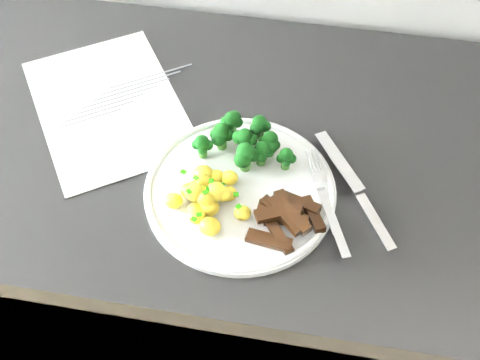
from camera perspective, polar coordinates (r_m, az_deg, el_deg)
The scene contains 8 objects.
counter at distance 1.26m, azimuth -2.47°, elevation -9.05°, with size 2.30×0.57×0.86m.
recipe_paper at distance 0.97m, azimuth -12.31°, elevation 6.89°, with size 0.34×0.36×0.00m.
plate at distance 0.84m, azimuth 0.00°, elevation -0.93°, with size 0.27×0.27×0.02m.
broccoli at distance 0.85m, azimuth 0.49°, elevation 3.72°, with size 0.15×0.09×0.05m.
potatoes at distance 0.81m, azimuth -3.16°, elevation -1.50°, with size 0.12×0.11×0.04m.
beef_strips at distance 0.80m, azimuth 4.41°, elevation -3.45°, with size 0.10×0.10×0.03m.
fork at distance 0.82m, azimuth 8.30°, elevation -2.40°, with size 0.08×0.17×0.02m.
knife at distance 0.84m, azimuth 11.54°, elevation -2.08°, with size 0.12×0.19×0.02m.
Camera 1 is at (0.17, 1.11, 1.54)m, focal length 45.23 mm.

